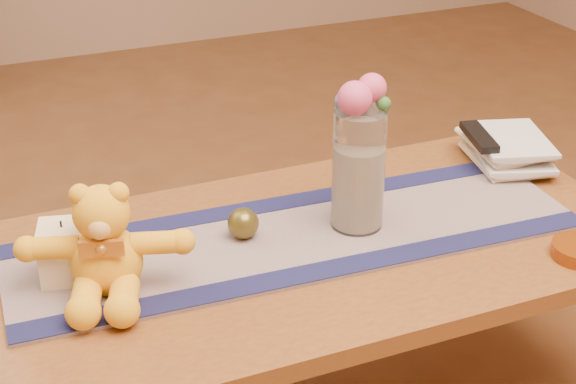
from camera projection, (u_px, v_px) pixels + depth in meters
name	position (u px, v px, depth m)	size (l,w,h in m)	color
coffee_table_top	(310.00, 251.00, 1.83)	(1.40, 0.70, 0.04)	brown
table_leg_br	(479.00, 223.00, 2.39)	(0.07, 0.07, 0.41)	brown
persian_runner	(298.00, 237.00, 1.84)	(1.20, 0.35, 0.01)	#1B224D
runner_border_near	(324.00, 270.00, 1.72)	(1.20, 0.06, 0.00)	#161843
runner_border_far	(274.00, 204.00, 1.96)	(1.20, 0.06, 0.00)	#161843
teddy_bear	(105.00, 239.00, 1.62)	(0.31, 0.25, 0.21)	yellow
pillar_candle	(65.00, 252.00, 1.67)	(0.09, 0.09, 0.11)	#F4E5B4
candle_wick	(61.00, 224.00, 1.64)	(0.00, 0.00, 0.01)	black
glass_vase	(359.00, 170.00, 1.82)	(0.11, 0.11, 0.26)	silver
potpourri_fill	(358.00, 187.00, 1.84)	(0.09, 0.09, 0.18)	beige
rose_left	(355.00, 98.00, 1.73)	(0.07, 0.07, 0.07)	#D74C77
rose_right	(372.00, 88.00, 1.75)	(0.06, 0.06, 0.06)	#D74C77
blue_flower_back	(358.00, 92.00, 1.78)	(0.04, 0.04, 0.04)	#536EB5
blue_flower_side	(343.00, 101.00, 1.75)	(0.04, 0.04, 0.04)	#536EB5
leaf_sprig	(384.00, 104.00, 1.75)	(0.03, 0.03, 0.03)	#33662D
bronze_ball	(243.00, 223.00, 1.82)	(0.07, 0.07, 0.07)	brown
book_bottom	(475.00, 163.00, 2.14)	(0.17, 0.22, 0.02)	#F3E3BC
book_lower	(478.00, 157.00, 2.13)	(0.16, 0.22, 0.02)	#F3E3BC
book_upper	(473.00, 149.00, 2.13)	(0.17, 0.22, 0.02)	#F3E3BC
book_top	(479.00, 142.00, 2.11)	(0.16, 0.22, 0.02)	#F3E3BC
tv_remote	(479.00, 137.00, 2.10)	(0.04, 0.16, 0.02)	black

